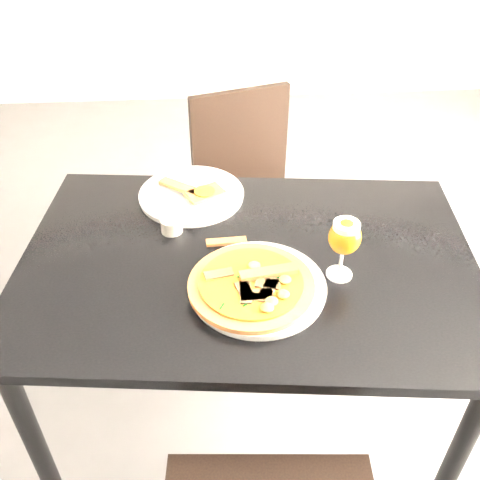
{
  "coord_description": "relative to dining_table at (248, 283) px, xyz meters",
  "views": [
    {
      "loc": [
        -0.25,
        -0.83,
        1.66
      ],
      "look_at": [
        -0.17,
        0.22,
        0.83
      ],
      "focal_mm": 40.0,
      "sensor_mm": 36.0,
      "label": 1
    }
  ],
  "objects": [
    {
      "name": "beer_glass",
      "position": [
        0.23,
        -0.08,
        0.21
      ],
      "size": [
        0.08,
        0.08,
        0.17
      ],
      "color": "silver",
      "rests_on": "dining_table"
    },
    {
      "name": "loose_crust",
      "position": [
        -0.05,
        0.07,
        0.09
      ],
      "size": [
        0.11,
        0.03,
        0.01
      ],
      "primitive_type": "cube",
      "rotation": [
        0.0,
        0.0,
        0.05
      ],
      "color": "brown",
      "rests_on": "dining_table"
    },
    {
      "name": "crust_scraps",
      "position": [
        -0.13,
        0.3,
        0.11
      ],
      "size": [
        0.21,
        0.15,
        0.02
      ],
      "rotation": [
        0.0,
        0.0,
        -0.2
      ],
      "color": "brown",
      "rests_on": "plate_second"
    },
    {
      "name": "chair_far",
      "position": [
        0.07,
        0.67,
        -0.17
      ],
      "size": [
        0.51,
        0.51,
        0.88
      ],
      "rotation": [
        0.0,
        0.0,
        0.29
      ],
      "color": "black",
      "rests_on": "ground"
    },
    {
      "name": "pizza",
      "position": [
        -0.0,
        -0.13,
        0.12
      ],
      "size": [
        0.31,
        0.31,
        0.03
      ],
      "rotation": [
        0.0,
        0.0,
        -0.15
      ],
      "color": "brown",
      "rests_on": "plate_main"
    },
    {
      "name": "plate_main",
      "position": [
        0.01,
        -0.12,
        0.1
      ],
      "size": [
        0.4,
        0.4,
        0.02
      ],
      "primitive_type": "cylinder",
      "rotation": [
        0.0,
        0.0,
        -0.24
      ],
      "color": "silver",
      "rests_on": "dining_table"
    },
    {
      "name": "dining_table",
      "position": [
        0.0,
        0.0,
        0.0
      ],
      "size": [
        1.28,
        0.93,
        0.75
      ],
      "rotation": [
        0.0,
        0.0,
        -0.11
      ],
      "color": "black",
      "rests_on": "ground"
    },
    {
      "name": "plate_second",
      "position": [
        -0.15,
        0.3,
        0.1
      ],
      "size": [
        0.37,
        0.37,
        0.02
      ],
      "primitive_type": "cylinder",
      "rotation": [
        0.0,
        0.0,
        -0.17
      ],
      "color": "silver",
      "rests_on": "dining_table"
    },
    {
      "name": "sauce_cup",
      "position": [
        -0.2,
        0.13,
        0.11
      ],
      "size": [
        0.06,
        0.06,
        0.04
      ],
      "color": "beige",
      "rests_on": "dining_table"
    }
  ]
}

